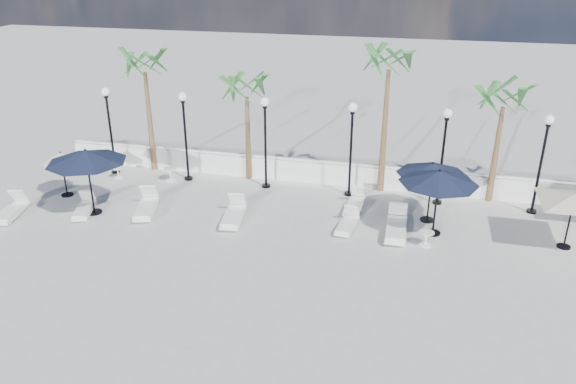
% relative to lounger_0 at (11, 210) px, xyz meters
% --- Properties ---
extents(ground, '(100.00, 100.00, 0.00)m').
position_rel_lounger_0_xyz_m(ground, '(12.00, -1.53, -0.24)').
color(ground, '#B0B0AB').
rests_on(ground, ground).
extents(balustrade, '(26.00, 0.30, 1.01)m').
position_rel_lounger_0_xyz_m(balustrade, '(12.00, 5.97, 0.22)').
color(balustrade, white).
rests_on(balustrade, ground).
extents(lamppost_0, '(0.36, 0.36, 3.84)m').
position_rel_lounger_0_xyz_m(lamppost_0, '(1.50, 4.97, 2.25)').
color(lamppost_0, black).
rests_on(lamppost_0, ground).
extents(lamppost_1, '(0.36, 0.36, 3.84)m').
position_rel_lounger_0_xyz_m(lamppost_1, '(5.00, 4.97, 2.25)').
color(lamppost_1, black).
rests_on(lamppost_1, ground).
extents(lamppost_2, '(0.36, 0.36, 3.84)m').
position_rel_lounger_0_xyz_m(lamppost_2, '(8.50, 4.97, 2.25)').
color(lamppost_2, black).
rests_on(lamppost_2, ground).
extents(lamppost_3, '(0.36, 0.36, 3.84)m').
position_rel_lounger_0_xyz_m(lamppost_3, '(12.00, 4.97, 2.25)').
color(lamppost_3, black).
rests_on(lamppost_3, ground).
extents(lamppost_4, '(0.36, 0.36, 3.84)m').
position_rel_lounger_0_xyz_m(lamppost_4, '(15.50, 4.97, 2.25)').
color(lamppost_4, black).
rests_on(lamppost_4, ground).
extents(lamppost_5, '(0.36, 0.36, 3.84)m').
position_rel_lounger_0_xyz_m(lamppost_5, '(19.00, 4.97, 2.25)').
color(lamppost_5, black).
rests_on(lamppost_5, ground).
extents(palm_0, '(2.60, 2.60, 5.50)m').
position_rel_lounger_0_xyz_m(palm_0, '(3.00, 5.77, 4.29)').
color(palm_0, brown).
rests_on(palm_0, ground).
extents(palm_1, '(2.60, 2.60, 4.70)m').
position_rel_lounger_0_xyz_m(palm_1, '(7.50, 5.77, 3.51)').
color(palm_1, brown).
rests_on(palm_1, ground).
extents(palm_2, '(2.60, 2.60, 6.10)m').
position_rel_lounger_0_xyz_m(palm_2, '(13.20, 5.77, 4.87)').
color(palm_2, brown).
rests_on(palm_2, ground).
extents(palm_3, '(2.60, 2.60, 4.90)m').
position_rel_lounger_0_xyz_m(palm_3, '(17.50, 5.77, 3.71)').
color(palm_3, brown).
rests_on(palm_3, ground).
extents(lounger_0, '(1.05, 2.03, 0.73)m').
position_rel_lounger_0_xyz_m(lounger_0, '(0.00, 0.00, 0.00)').
color(lounger_0, white).
rests_on(lounger_0, ground).
extents(lounger_1, '(1.10, 1.82, 0.65)m').
position_rel_lounger_0_xyz_m(lounger_1, '(2.52, 0.86, -0.03)').
color(lounger_1, white).
rests_on(lounger_1, ground).
extents(lounger_2, '(1.21, 2.15, 0.77)m').
position_rel_lounger_0_xyz_m(lounger_2, '(4.77, 1.47, 0.01)').
color(lounger_2, white).
rests_on(lounger_2, ground).
extents(lounger_3, '(0.91, 2.06, 0.75)m').
position_rel_lounger_0_xyz_m(lounger_3, '(8.20, 1.62, 0.01)').
color(lounger_3, white).
rests_on(lounger_3, ground).
extents(lounger_4, '(0.72, 1.70, 0.62)m').
position_rel_lounger_0_xyz_m(lounger_4, '(12.37, 1.97, -0.04)').
color(lounger_4, white).
rests_on(lounger_4, ground).
extents(lounger_5, '(0.67, 1.79, 0.66)m').
position_rel_lounger_0_xyz_m(lounger_5, '(12.40, 3.64, -0.02)').
color(lounger_5, white).
rests_on(lounger_5, ground).
extents(lounger_6, '(0.75, 2.18, 0.81)m').
position_rel_lounger_0_xyz_m(lounger_6, '(14.09, 2.00, 0.03)').
color(lounger_6, white).
rests_on(lounger_6, ground).
extents(side_table_0, '(0.48, 0.48, 0.47)m').
position_rel_lounger_0_xyz_m(side_table_0, '(1.95, 4.41, 0.04)').
color(side_table_0, white).
rests_on(side_table_0, ground).
extents(side_table_1, '(0.58, 0.58, 0.56)m').
position_rel_lounger_0_xyz_m(side_table_1, '(4.30, 4.67, 0.10)').
color(side_table_1, white).
rests_on(side_table_1, ground).
extents(side_table_2, '(0.52, 0.52, 0.51)m').
position_rel_lounger_0_xyz_m(side_table_2, '(15.12, 1.39, 0.06)').
color(side_table_2, white).
rests_on(side_table_2, ground).
extents(parasol_navy_left, '(2.92, 2.92, 2.58)m').
position_rel_lounger_0_xyz_m(parasol_navy_left, '(2.84, 1.01, 2.03)').
color(parasol_navy_left, black).
rests_on(parasol_navy_left, ground).
extents(parasol_navy_mid, '(2.58, 2.58, 2.31)m').
position_rel_lounger_0_xyz_m(parasol_navy_mid, '(15.15, 3.34, 1.79)').
color(parasol_navy_mid, black).
rests_on(parasol_navy_mid, ground).
extents(parasol_navy_right, '(2.72, 2.72, 2.44)m').
position_rel_lounger_0_xyz_m(parasol_navy_right, '(15.35, 2.32, 1.90)').
color(parasol_navy_right, black).
rests_on(parasol_navy_right, ground).
extents(parasol_cream_sq_b, '(4.23, 4.23, 2.12)m').
position_rel_lounger_0_xyz_m(parasol_cream_sq_b, '(19.66, 2.36, 1.71)').
color(parasol_cream_sq_b, black).
rests_on(parasol_cream_sq_b, ground).
extents(parasol_cream_small, '(1.54, 1.54, 1.89)m').
position_rel_lounger_0_xyz_m(parasol_cream_small, '(0.88, 2.21, 1.37)').
color(parasol_cream_small, black).
rests_on(parasol_cream_small, ground).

